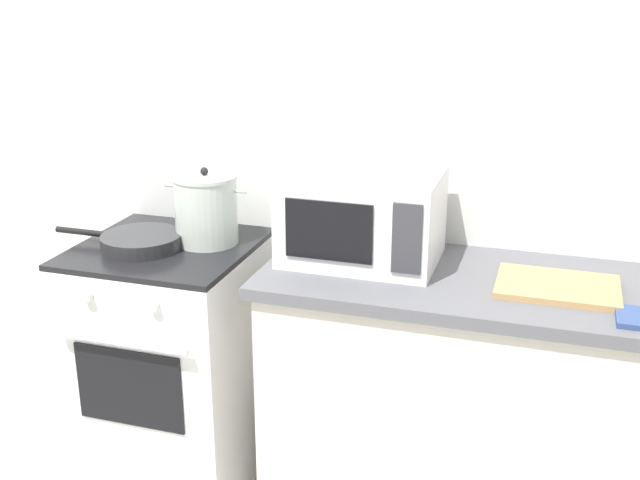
# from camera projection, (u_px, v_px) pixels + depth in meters

# --- Properties ---
(back_wall) EXTENTS (4.40, 0.10, 2.50)m
(back_wall) POSITION_uv_depth(u_px,v_px,m) (373.00, 143.00, 2.75)
(back_wall) COLOR silver
(back_wall) RESTS_ON ground_plane
(lower_cabinet_right) EXTENTS (1.64, 0.56, 0.88)m
(lower_cabinet_right) POSITION_uv_depth(u_px,v_px,m) (520.00, 420.00, 2.53)
(lower_cabinet_right) COLOR beige
(lower_cabinet_right) RESTS_ON ground_plane
(countertop_right) EXTENTS (1.70, 0.60, 0.04)m
(countertop_right) POSITION_uv_depth(u_px,v_px,m) (533.00, 291.00, 2.38)
(countertop_right) COLOR #59595E
(countertop_right) RESTS_ON lower_cabinet_right
(stove) EXTENTS (0.60, 0.64, 0.92)m
(stove) POSITION_uv_depth(u_px,v_px,m) (173.00, 362.00, 2.86)
(stove) COLOR white
(stove) RESTS_ON ground_plane
(stock_pot) EXTENTS (0.31, 0.23, 0.27)m
(stock_pot) POSITION_uv_depth(u_px,v_px,m) (206.00, 209.00, 2.70)
(stock_pot) COLOR beige
(stock_pot) RESTS_ON stove
(frying_pan) EXTENTS (0.48, 0.28, 0.05)m
(frying_pan) POSITION_uv_depth(u_px,v_px,m) (140.00, 241.00, 2.67)
(frying_pan) COLOR #28282B
(frying_pan) RESTS_ON stove
(microwave) EXTENTS (0.50, 0.37, 0.30)m
(microwave) POSITION_uv_depth(u_px,v_px,m) (362.00, 216.00, 2.53)
(microwave) COLOR white
(microwave) RESTS_ON countertop_right
(cutting_board) EXTENTS (0.36, 0.26, 0.02)m
(cutting_board) POSITION_uv_depth(u_px,v_px,m) (557.00, 287.00, 2.33)
(cutting_board) COLOR tan
(cutting_board) RESTS_ON countertop_right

